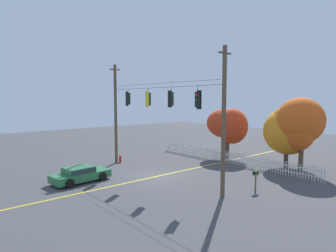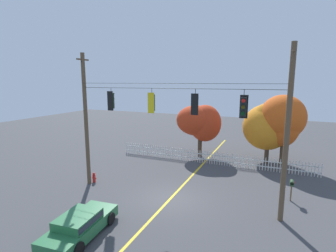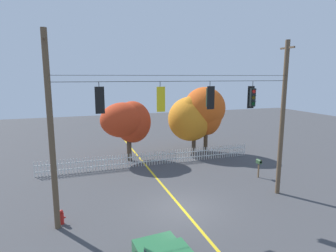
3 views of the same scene
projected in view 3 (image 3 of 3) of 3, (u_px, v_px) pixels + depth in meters
ground at (182, 208)px, 15.62m from camera, size 80.00×80.00×0.00m
lane_centerline_stripe at (182, 208)px, 15.62m from camera, size 0.16×36.00×0.01m
signal_support_span at (183, 124)px, 14.80m from camera, size 13.08×1.10×9.24m
traffic_signal_westbound_side at (100, 100)px, 13.22m from camera, size 0.43×0.38×1.48m
traffic_signal_northbound_primary at (160, 99)px, 14.17m from camera, size 0.43×0.38×1.51m
traffic_signal_northbound_secondary at (210, 98)px, 15.04m from camera, size 0.43×0.38×1.48m
traffic_signal_eastbound_side at (252, 97)px, 15.92m from camera, size 0.43×0.38×1.55m
white_picket_fence at (152, 158)px, 23.11m from camera, size 17.64×0.06×1.12m
autumn_maple_near_fence at (128, 121)px, 24.02m from camera, size 4.36×3.37×5.10m
autumn_maple_mid at (191, 118)px, 26.45m from camera, size 4.21×4.11×5.45m
autumn_oak_far_east at (205, 110)px, 26.35m from camera, size 3.92×3.82×6.22m
fire_hydrant at (62, 217)px, 13.88m from camera, size 0.38×0.22×0.74m
roadside_mailbox at (259, 163)px, 20.18m from camera, size 0.25×0.44×1.35m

